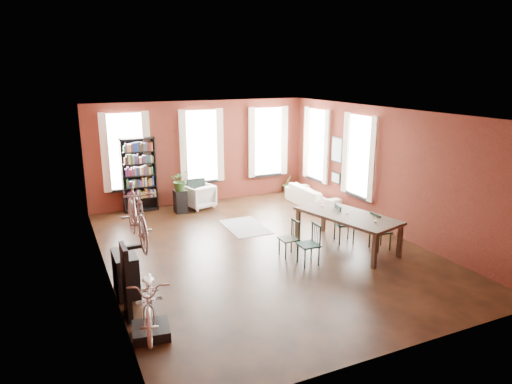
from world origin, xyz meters
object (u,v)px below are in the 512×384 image
dining_chair_b (289,239)px  bookshelf (139,175)px  dining_chair_a (308,244)px  white_armchair (199,195)px  dining_table (346,231)px  console_table (126,273)px  dining_chair_d (344,223)px  bike_trainer (151,331)px  dining_chair_c (380,231)px  cream_sofa (312,193)px  plant_stand (180,201)px  bicycle_floor (148,274)px

dining_chair_b → bookshelf: 5.50m
dining_chair_a → white_armchair: bearing=-168.0°
dining_table → console_table: dining_table is taller
dining_chair_a → dining_chair_d: dining_chair_d is taller
white_armchair → bike_trainer: bearing=49.9°
dining_table → bike_trainer: (-5.02, -1.80, -0.33)m
dining_chair_d → white_armchair: (-2.34, 4.25, -0.08)m
dining_chair_d → bookshelf: 6.22m
dining_table → dining_chair_b: 1.49m
dining_chair_c → dining_chair_d: dining_chair_d is taller
dining_chair_d → cream_sofa: (0.92, 3.00, -0.07)m
bike_trainer → plant_stand: 6.54m
bookshelf → cream_sofa: bearing=-19.0°
bicycle_floor → dining_chair_d: bearing=34.3°
dining_chair_a → white_armchair: size_ratio=1.14×
dining_table → bicycle_floor: bearing=-175.9°
dining_chair_c → bookshelf: (-4.52, 5.44, 0.65)m
white_armchair → dining_chair_d: bearing=102.8°
white_armchair → console_table: bearing=42.0°
dining_chair_d → plant_stand: size_ratio=1.39×
console_table → plant_stand: bearing=62.9°
dining_table → bookshelf: bearing=112.0°
dining_chair_b → console_table: (-3.64, -0.27, -0.02)m
dining_chair_a → bicycle_floor: bicycle_floor is taller
bookshelf → cream_sofa: size_ratio=1.06×
dining_chair_d → console_table: (-5.31, -0.50, -0.08)m
cream_sofa → plant_stand: 4.05m
bookshelf → bicycle_floor: bearing=-99.6°
white_armchair → bicycle_floor: 6.99m
dining_chair_c → plant_stand: 5.90m
dining_table → dining_chair_b: (-1.49, 0.11, 0.00)m
cream_sofa → bike_trainer: cream_sofa is taller
white_armchair → bicycle_floor: bicycle_floor is taller
plant_stand → dining_chair_c: bearing=-53.6°
bookshelf → plant_stand: 1.45m
dining_table → plant_stand: size_ratio=3.60×
dining_chair_d → bookshelf: bookshelf is taller
dining_chair_b → bookshelf: (-2.36, 4.93, 0.68)m
plant_stand → dining_table: bearing=-57.0°
plant_stand → white_armchair: bearing=20.5°
dining_table → dining_chair_c: 0.79m
bike_trainer → console_table: console_table is taller
bike_trainer → dining_chair_b: bearing=28.5°
plant_stand → cream_sofa: bearing=-14.4°
cream_sofa → bicycle_floor: 7.98m
bike_trainer → console_table: (-0.10, 1.64, 0.32)m
cream_sofa → bike_trainer: bearing=130.0°
dining_table → dining_chair_c: (0.68, -0.40, 0.03)m
bike_trainer → bicycle_floor: (0.03, 0.04, 0.97)m
plant_stand → dining_chair_a: bearing=-72.5°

